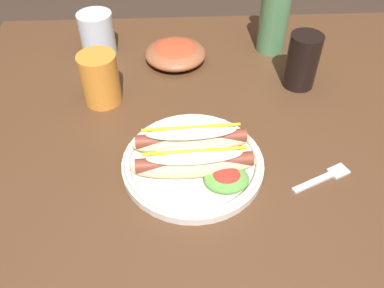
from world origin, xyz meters
TOP-DOWN VIEW (x-y plane):
  - dining_table at (0.00, 0.00)m, footprint 1.17×1.04m
  - hot_dog_plate at (-0.06, -0.08)m, footprint 0.26×0.26m
  - fork at (0.17, -0.12)m, footprint 0.12×0.07m
  - soda_cup at (0.19, 0.17)m, footprint 0.07×0.07m
  - water_cup at (-0.28, 0.33)m, footprint 0.09×0.09m
  - extra_cup at (-0.25, 0.13)m, footprint 0.08×0.08m
  - glass_bottle at (0.16, 0.33)m, footprint 0.07×0.07m
  - side_bowl at (-0.09, 0.29)m, footprint 0.15×0.15m

SIDE VIEW (x-z plane):
  - dining_table at x=0.00m, z-range 0.27..1.01m
  - fork at x=0.17m, z-range 0.74..0.74m
  - side_bowl at x=-0.09m, z-range 0.74..0.79m
  - hot_dog_plate at x=-0.06m, z-range 0.73..0.80m
  - water_cup at x=-0.28m, z-range 0.74..0.85m
  - extra_cup at x=-0.25m, z-range 0.74..0.85m
  - soda_cup at x=0.19m, z-range 0.74..0.87m
  - glass_bottle at x=0.16m, z-range 0.71..0.95m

